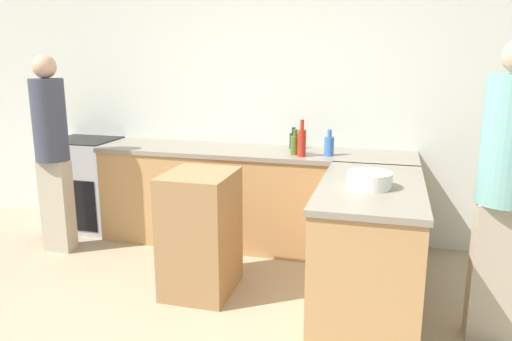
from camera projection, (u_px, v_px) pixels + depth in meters
name	position (u px, v px, depth m)	size (l,w,h in m)	color
wall_back	(263.00, 97.00, 4.76)	(8.00, 0.06, 2.70)	silver
counter_back	(254.00, 197.00, 4.64)	(2.88, 0.68, 0.90)	tan
counter_peninsula	(369.00, 248.00, 3.43)	(0.69, 1.36, 0.90)	tan
range_oven	(87.00, 184.00, 5.11)	(0.67, 0.61, 0.92)	#ADADB2
island_table	(200.00, 233.00, 3.70)	(0.48, 0.57, 0.92)	#997047
mixing_bowl	(369.00, 180.00, 3.23)	(0.29, 0.29, 0.10)	white
water_bottle_blue	(329.00, 145.00, 4.25)	(0.08, 0.08, 0.22)	#386BB7
olive_oil_bottle	(295.00, 144.00, 4.30)	(0.08, 0.08, 0.22)	#475B1E
hot_sauce_bottle	(302.00, 142.00, 4.21)	(0.07, 0.07, 0.31)	red
wine_bottle_dark	(294.00, 140.00, 4.57)	(0.07, 0.07, 0.20)	black
person_by_range	(52.00, 146.00, 4.37)	(0.29, 0.29, 1.75)	#ADA38E
person_at_peninsula	(506.00, 183.00, 2.94)	(0.32, 0.32, 1.84)	#ADA38E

